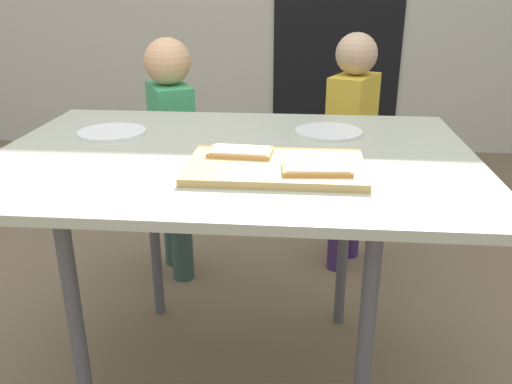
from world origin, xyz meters
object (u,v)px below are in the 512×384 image
pizza_slice_far_left (240,152)px  plate_white_left (112,132)px  pizza_slice_near_right (317,168)px  child_left (172,144)px  dining_table (234,174)px  cutting_board (276,166)px  plate_white_right (329,132)px  child_right (351,139)px

pizza_slice_far_left → plate_white_left: bearing=151.5°
plate_white_left → pizza_slice_near_right: bearing=-29.2°
pizza_slice_far_left → child_left: 0.85m
dining_table → pizza_slice_near_right: size_ratio=7.76×
cutting_board → pizza_slice_near_right: pizza_slice_near_right is taller
dining_table → pizza_slice_near_right: pizza_slice_near_right is taller
dining_table → plate_white_right: 0.34m
pizza_slice_far_left → child_right: size_ratio=0.16×
plate_white_right → dining_table: bearing=-141.4°
pizza_slice_far_left → plate_white_right: (0.23, 0.29, -0.02)m
plate_white_right → cutting_board: bearing=-112.1°
plate_white_left → child_right: size_ratio=0.20×
cutting_board → pizza_slice_near_right: bearing=-28.5°
cutting_board → child_right: bearing=74.3°
pizza_slice_near_right → child_left: size_ratio=0.17×
dining_table → child_left: 0.76m
child_left → plate_white_left: bearing=-95.6°
child_left → child_right: bearing=11.1°
pizza_slice_near_right → plate_white_left: 0.69m
pizza_slice_near_right → child_left: 1.04m
plate_white_left → child_left: child_left is taller
cutting_board → child_left: size_ratio=0.43×
child_left → pizza_slice_near_right: bearing=-57.1°
dining_table → plate_white_right: bearing=38.6°
plate_white_left → plate_white_right: bearing=5.4°
cutting_board → plate_white_right: 0.38m
plate_white_left → child_right: child_right is taller
cutting_board → pizza_slice_far_left: (-0.09, 0.06, 0.02)m
pizza_slice_far_left → child_left: child_left is taller
pizza_slice_far_left → plate_white_right: bearing=50.7°
cutting_board → plate_white_right: (0.14, 0.35, -0.00)m
pizza_slice_near_right → child_right: bearing=80.4°
cutting_board → child_left: 0.95m
pizza_slice_far_left → child_right: child_right is taller
plate_white_right → pizza_slice_near_right: bearing=-96.3°
pizza_slice_near_right → plate_white_left: bearing=150.8°
pizza_slice_far_left → pizza_slice_near_right: bearing=-30.8°
cutting_board → pizza_slice_far_left: pizza_slice_far_left is taller
pizza_slice_near_right → pizza_slice_far_left: 0.22m
child_left → child_right: child_right is taller
cutting_board → pizza_slice_near_right: (0.10, -0.05, 0.02)m
child_right → plate_white_right: bearing=-101.8°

